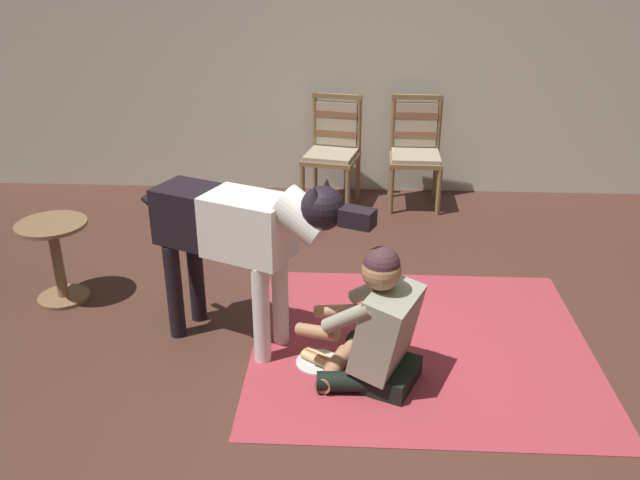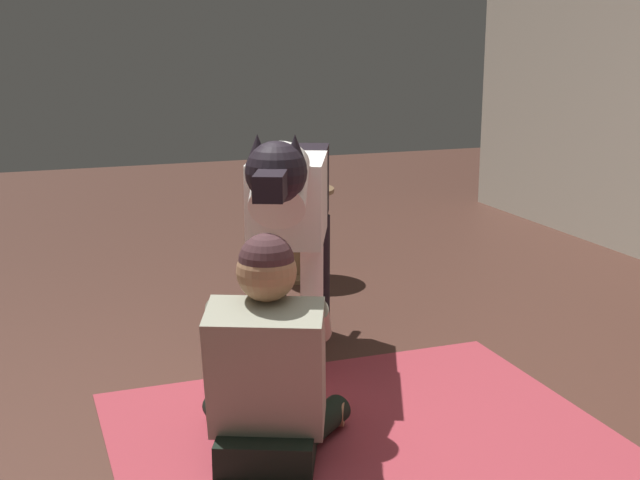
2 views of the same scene
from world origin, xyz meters
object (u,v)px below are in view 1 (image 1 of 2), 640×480
large_dog (241,232)px  round_side_table (56,254)px  hot_dog_on_plate (318,359)px  dining_chair_left_of_pair (333,145)px  dining_chair_right_of_pair (415,146)px  person_sitting_on_floor (377,328)px

large_dog → round_side_table: size_ratio=2.50×
large_dog → hot_dog_on_plate: bearing=-23.5°
dining_chair_left_of_pair → round_side_table: (-1.78, -1.96, -0.20)m
large_dog → round_side_table: large_dog is taller
dining_chair_left_of_pair → dining_chair_right_of_pair: 0.74m
person_sitting_on_floor → dining_chair_right_of_pair: bearing=81.6°
person_sitting_on_floor → round_side_table: bearing=158.8°
dining_chair_right_of_pair → person_sitting_on_floor: 2.82m
dining_chair_left_of_pair → person_sitting_on_floor: bearing=-83.2°
dining_chair_right_of_pair → person_sitting_on_floor: dining_chair_right_of_pair is taller
person_sitting_on_floor → large_dog: (-0.77, 0.34, 0.41)m
person_sitting_on_floor → hot_dog_on_plate: 0.47m
dining_chair_right_of_pair → large_dog: 2.72m
dining_chair_left_of_pair → person_sitting_on_floor: size_ratio=1.20×
dining_chair_left_of_pair → hot_dog_on_plate: size_ratio=3.80×
round_side_table → hot_dog_on_plate: bearing=-20.7°
dining_chair_left_of_pair → person_sitting_on_floor: (0.33, -2.78, -0.21)m
dining_chair_right_of_pair → hot_dog_on_plate: (-0.74, -2.64, -0.52)m
dining_chair_right_of_pair → large_dog: size_ratio=0.70×
hot_dog_on_plate → dining_chair_left_of_pair: bearing=90.0°
large_dog → dining_chair_left_of_pair: bearing=79.7°
dining_chair_left_of_pair → hot_dog_on_plate: 2.69m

